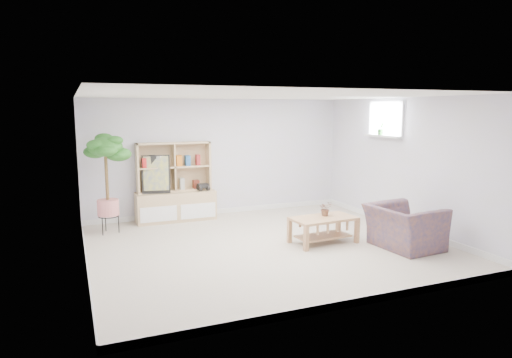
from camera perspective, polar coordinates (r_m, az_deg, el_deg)
name	(u,v)px	position (r m, az deg, el deg)	size (l,w,h in m)	color
floor	(267,246)	(7.47, 1.36, -8.31)	(5.50, 5.00, 0.01)	#BCAA8F
ceiling	(267,95)	(7.15, 1.43, 10.42)	(5.50, 5.00, 0.01)	white
walls	(267,172)	(7.21, 1.39, 0.84)	(5.51, 5.01, 2.40)	silver
baseboard	(267,243)	(7.46, 1.36, -7.95)	(5.50, 5.00, 0.10)	white
window	(386,119)	(9.08, 15.95, 7.20)	(0.10, 0.98, 0.68)	#C4DBFD
window_sill	(383,136)	(9.05, 15.56, 5.18)	(0.14, 1.00, 0.04)	white
storage_unit	(175,182)	(9.09, -10.06, -0.37)	(1.55, 0.52, 1.55)	#C9B487
poster	(156,174)	(8.96, -12.41, 0.57)	(0.53, 0.12, 0.74)	yellow
toy_truck	(203,187)	(9.16, -6.66, -0.94)	(0.30, 0.21, 0.16)	black
coffee_table	(323,230)	(7.64, 8.39, -6.34)	(1.06, 0.58, 0.43)	tan
table_plant	(325,208)	(7.69, 8.66, -3.66)	(0.22, 0.19, 0.24)	#1B6726
floor_tree	(107,184)	(8.42, -18.13, -0.60)	(0.65, 0.65, 1.77)	#276921
armchair	(404,224)	(7.62, 18.06, -5.38)	(1.05, 0.91, 0.78)	navy
sill_plant	(381,129)	(9.10, 15.32, 6.11)	(0.14, 0.11, 0.24)	#276921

